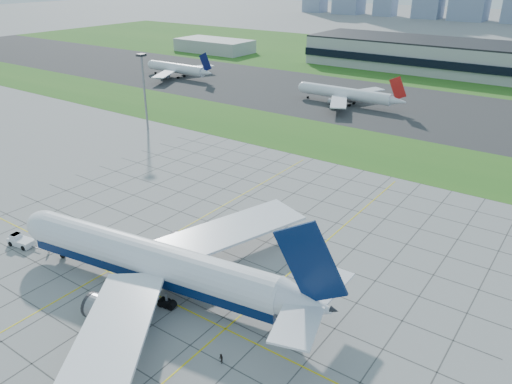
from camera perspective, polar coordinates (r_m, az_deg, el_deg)
ground at (r=92.69m, az=-11.61°, el=-10.29°), size 1400.00×1400.00×0.00m
grass_median at (r=160.34m, az=12.18°, el=4.97°), size 700.00×35.00×0.04m
asphalt_taxiway at (r=210.11m, az=18.40°, el=8.89°), size 700.00×75.00×0.04m
grass_far at (r=314.92m, az=24.87°, el=12.78°), size 700.00×145.00×0.04m
apron_markings at (r=98.87m, az=-6.79°, el=-7.49°), size 120.00×130.00×0.03m
service_block at (r=342.80m, az=-4.78°, el=16.34°), size 50.00×25.00×8.00m
light_mast at (r=175.88m, az=-12.72°, el=12.12°), size 2.50×2.50×25.60m
airliner at (r=88.54m, az=-11.65°, el=-7.79°), size 64.45×64.86×20.36m
pushback_tug at (r=112.69m, az=-25.32°, el=-5.05°), size 8.25×3.53×2.27m
crew_near at (r=107.77m, az=-22.64°, el=-5.95°), size 0.51×0.72×1.86m
crew_far at (r=75.43m, az=-4.02°, el=-18.46°), size 0.95×0.90×1.55m
distant_jet_0 at (r=263.46m, az=-8.98°, el=13.78°), size 40.69×42.66×14.08m
distant_jet_1 at (r=210.21m, az=10.29°, el=11.01°), size 44.89×42.66×14.08m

